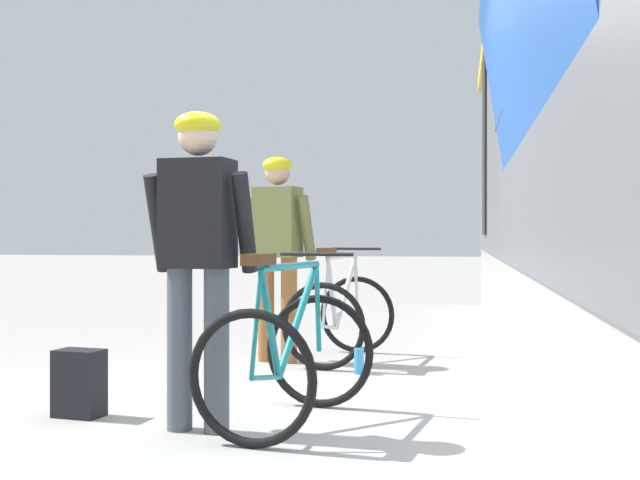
# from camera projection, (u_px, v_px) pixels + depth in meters

# --- Properties ---
(ground_plane) EXTENTS (80.00, 80.00, 0.00)m
(ground_plane) POSITION_uv_depth(u_px,v_px,m) (239.00, 418.00, 4.67)
(ground_plane) COLOR #A09E99
(cyclist_near_in_olive) EXTENTS (0.65, 0.40, 1.76)m
(cyclist_near_in_olive) POSITION_uv_depth(u_px,v_px,m) (278.00, 239.00, 6.78)
(cyclist_near_in_olive) COLOR #935B2D
(cyclist_near_in_olive) RESTS_ON ground
(cyclist_far_in_dark) EXTENTS (0.63, 0.34, 1.76)m
(cyclist_far_in_dark) POSITION_uv_depth(u_px,v_px,m) (198.00, 240.00, 4.35)
(cyclist_far_in_dark) COLOR #4C515B
(cyclist_far_in_dark) RESTS_ON ground
(bicycle_near_silver) EXTENTS (0.85, 1.16, 0.99)m
(bicycle_near_silver) POSITION_uv_depth(u_px,v_px,m) (341.00, 315.00, 6.82)
(bicycle_near_silver) COLOR black
(bicycle_near_silver) RESTS_ON ground
(bicycle_far_teal) EXTENTS (0.88, 1.17, 0.99)m
(bicycle_far_teal) POSITION_uv_depth(u_px,v_px,m) (288.00, 355.00, 4.47)
(bicycle_far_teal) COLOR black
(bicycle_far_teal) RESTS_ON ground
(backpack_on_platform) EXTENTS (0.30, 0.22, 0.40)m
(backpack_on_platform) POSITION_uv_depth(u_px,v_px,m) (79.00, 383.00, 4.71)
(backpack_on_platform) COLOR black
(backpack_on_platform) RESTS_ON ground
(water_bottle_near_the_bikes) EXTENTS (0.08, 0.08, 0.20)m
(water_bottle_near_the_bikes) POSITION_uv_depth(u_px,v_px,m) (359.00, 361.00, 6.18)
(water_bottle_near_the_bikes) COLOR #338CCC
(water_bottle_near_the_bikes) RESTS_ON ground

